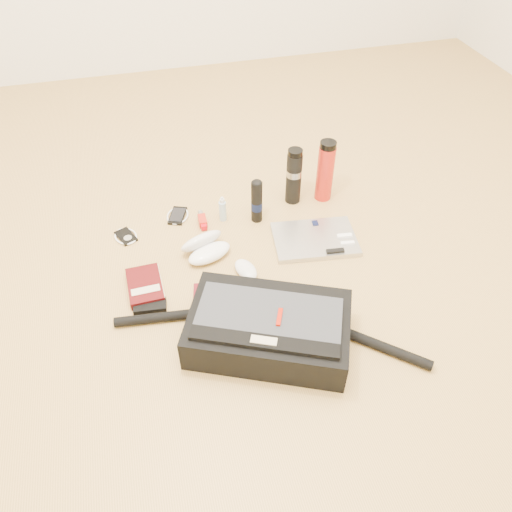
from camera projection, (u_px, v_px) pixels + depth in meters
name	position (u px, v px, depth m)	size (l,w,h in m)	color
ground	(260.00, 291.00, 1.80)	(4.00, 4.00, 0.00)	tan
messenger_bag	(268.00, 328.00, 1.59)	(0.96, 0.52, 0.14)	black
laptop	(315.00, 239.00, 1.98)	(0.35, 0.27, 0.03)	#B0B0B2
book	(145.00, 286.00, 1.79)	(0.13, 0.19, 0.03)	#41080A
passport	(206.00, 296.00, 1.77)	(0.12, 0.15, 0.01)	#520C13
mouse	(246.00, 270.00, 1.85)	(0.10, 0.13, 0.04)	silver
sunglasses_case	(206.00, 247.00, 1.91)	(0.22, 0.20, 0.10)	white
ipod	(126.00, 236.00, 2.00)	(0.11, 0.11, 0.01)	black
phone	(178.00, 216.00, 2.10)	(0.12, 0.13, 0.01)	black
inhaler	(202.00, 220.00, 2.06)	(0.03, 0.11, 0.03)	#AD2214
spray_bottle	(223.00, 210.00, 2.06)	(0.03, 0.03, 0.11)	#9FC1D6
aerosol_can	(257.00, 201.00, 2.02)	(0.05, 0.05, 0.20)	black
thermos_black	(294.00, 176.00, 2.10)	(0.08, 0.08, 0.25)	black
thermos_red	(325.00, 171.00, 2.11)	(0.09, 0.09, 0.28)	red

